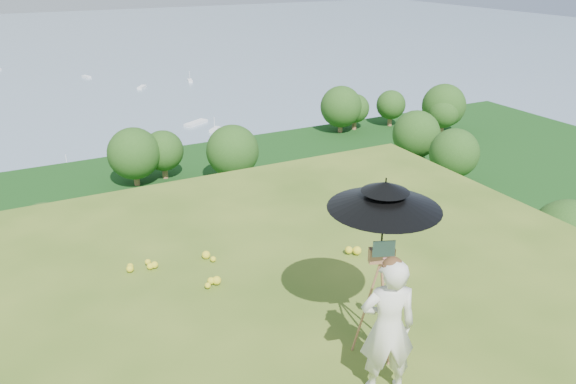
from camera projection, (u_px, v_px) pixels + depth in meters
shoreline_tier at (46, 260)px, 80.32m from camera, size 170.00×28.00×8.00m
bay_water at (2, 64)px, 214.87m from camera, size 700.00×700.00×0.00m
slope_trees at (53, 252)px, 39.35m from camera, size 110.00×50.00×6.00m
harbor_town at (38, 219)px, 77.79m from camera, size 110.00×22.00×5.00m
painter at (388, 327)px, 5.54m from camera, size 0.66×0.55×1.55m
field_easel at (379, 297)px, 6.13m from camera, size 0.71×0.71×1.45m
sun_umbrella at (383, 219)px, 5.79m from camera, size 1.48×1.48×0.92m
painter_cap at (393, 263)px, 5.26m from camera, size 0.27×0.30×0.10m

